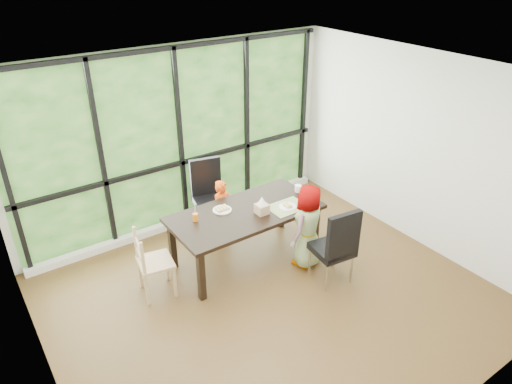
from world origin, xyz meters
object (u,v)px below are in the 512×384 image
Objects in this scene: child_toddler at (223,211)px; plate_far at (222,210)px; tissue_box at (262,209)px; orange_cup at (195,217)px; chair_window_leather at (210,197)px; child_older at (306,227)px; green_cup at (306,197)px; plate_near at (288,207)px; white_mug at (298,188)px; chair_end_beech at (155,262)px; chair_interior_leather at (332,244)px; dining_table at (246,235)px.

plate_far is at bearing -130.34° from child_toddler.
orange_cup is at bearing 157.46° from tissue_box.
child_older is at bearing -55.29° from chair_window_leather.
plate_far is 1.83× the size of green_cup.
white_mug reaches higher than plate_near.
tissue_box reaches higher than plate_far.
chair_interior_leather is at bearing -108.71° from chair_end_beech.
child_toddler is at bearing 32.99° from orange_cup.
child_older reaches higher than chair_window_leather.
green_cup is (0.30, -0.02, 0.06)m from plate_near.
orange_cup is (-0.65, 0.17, 0.43)m from dining_table.
dining_table is 0.49m from tissue_box.
chair_interior_leather is at bearing -59.38° from tissue_box.
plate_near is (-0.07, 0.31, 0.17)m from child_older.
dining_table is 1.85× the size of chair_window_leather.
chair_end_beech reaches higher than white_mug.
chair_window_leather is (-0.00, 0.94, 0.17)m from dining_table.
tissue_box is at bearing -59.24° from child_older.
dining_table is at bearing -38.61° from plate_far.
child_older is at bearing -76.56° from chair_interior_leather.
child_older is 11.26× the size of orange_cup.
white_mug is (0.92, -0.55, 0.33)m from child_toddler.
chair_window_leather is 1.15× the size of child_toddler.
chair_window_leather is 2.04m from chair_interior_leather.
chair_end_beech is 3.90× the size of plate_near.
chair_interior_leather is 1.75m from orange_cup.
chair_interior_leather is at bearing 77.55° from child_older.
dining_table is at bearing 162.81° from green_cup.
white_mug is at bearing 71.90° from green_cup.
chair_end_beech is 9.30× the size of white_mug.
plate_near is (0.52, -0.24, 0.38)m from dining_table.
green_cup is at bearing -17.19° from dining_table.
plate_near is 0.48m from white_mug.
plate_near is 1.49× the size of tissue_box.
white_mug is at bearing -31.72° from chair_window_leather.
green_cup is at bearing -3.72° from plate_near.
plate_far is 1.15m from green_cup.
dining_table is 1.29m from chair_end_beech.
child_older is 0.70m from white_mug.
chair_interior_leather is 0.45m from child_older.
dining_table is 2.12× the size of child_toddler.
child_older reaches higher than child_toddler.
plate_far is at bearing 137.35° from tissue_box.
chair_interior_leather is 0.81m from green_cup.
child_toddler is at bearing 101.07° from tissue_box.
dining_table is 14.72× the size of green_cup.
tissue_box is at bearing -165.67° from white_mug.
chair_window_leather reaches higher than chair_end_beech.
tissue_box is at bearing 169.30° from plate_near.
plate_far is (1.05, 0.15, 0.31)m from chair_end_beech.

